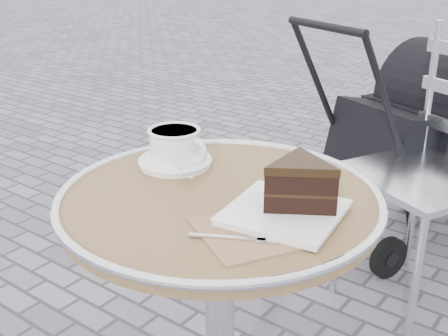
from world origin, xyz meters
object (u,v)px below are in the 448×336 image
Objects in this scene: cafe_table at (220,259)px; cake_plate_set at (296,191)px; baby_stroller at (423,143)px; cappuccino_set at (175,149)px.

cake_plate_set reaches higher than cafe_table.
cake_plate_set is at bearing 4.73° from cafe_table.
baby_stroller is at bearing 89.89° from cafe_table.
cappuccino_set reaches higher than cafe_table.
cafe_table is 0.28m from cake_plate_set.
cake_plate_set is (0.38, -0.06, 0.01)m from cappuccino_set.
cake_plate_set is at bearing -11.66° from cappuccino_set.
cake_plate_set is (0.18, 0.01, 0.22)m from cafe_table.
cafe_table is 1.44m from baby_stroller.
baby_stroller is at bearing 79.45° from cappuccino_set.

